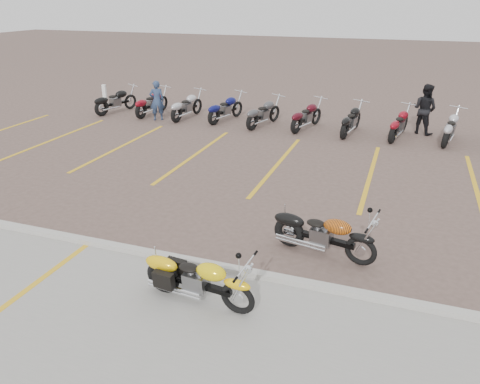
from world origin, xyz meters
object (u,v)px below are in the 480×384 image
object	(u,v)px
person_b	(425,109)
bollard	(105,96)
yellow_cruiser	(197,280)
flame_cruiser	(322,235)
person_a	(157,101)

from	to	relation	value
person_b	bollard	xyz separation A→B (m)	(-13.45, -0.14, -0.40)
yellow_cruiser	flame_cruiser	distance (m)	2.73
person_a	bollard	distance (m)	3.67
bollard	person_a	bearing A→B (deg)	-21.44
yellow_cruiser	person_a	distance (m)	12.47
yellow_cruiser	flame_cruiser	world-z (taller)	flame_cruiser
yellow_cruiser	flame_cruiser	size ratio (longest dim) A/B	0.97
person_a	bollard	xyz separation A→B (m)	(-3.41, 1.34, -0.29)
person_b	person_a	bearing A→B (deg)	37.78
person_b	bollard	distance (m)	13.45
yellow_cruiser	person_b	bearing A→B (deg)	80.01
bollard	person_b	bearing A→B (deg)	0.60
yellow_cruiser	bollard	world-z (taller)	bollard
yellow_cruiser	bollard	size ratio (longest dim) A/B	1.99
bollard	yellow_cruiser	bearing A→B (deg)	-50.06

